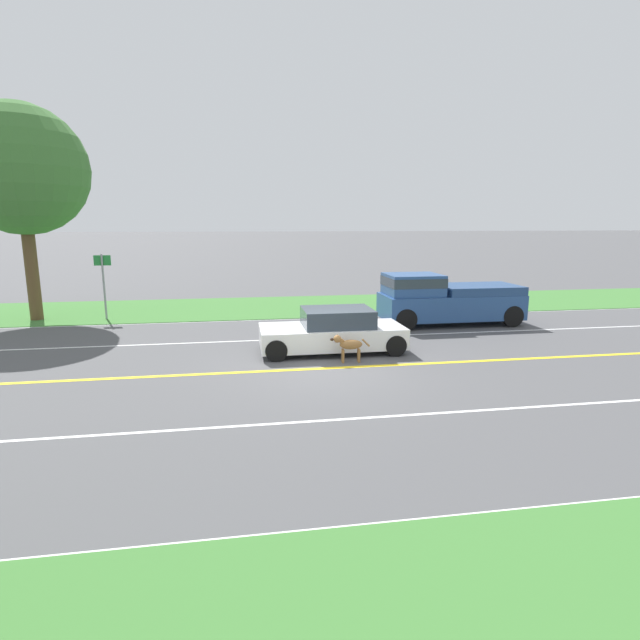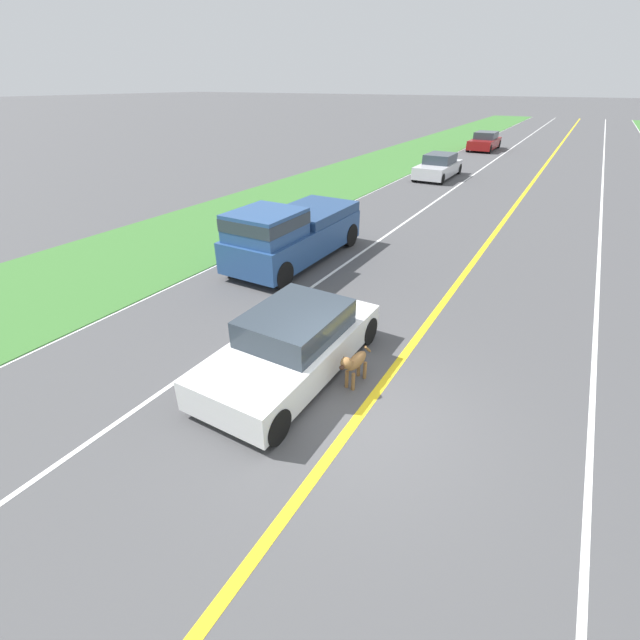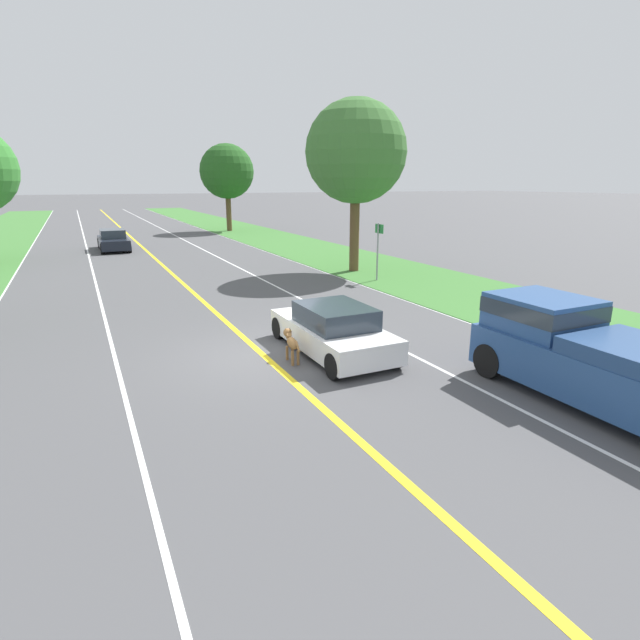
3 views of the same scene
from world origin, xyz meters
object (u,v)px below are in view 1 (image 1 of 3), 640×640
ego_car (333,332)px  street_sign (104,279)px  dog (348,345)px  pickup_truck (444,299)px  roadside_tree_right_near (21,170)px

ego_car → street_sign: street_sign is taller
dog → street_sign: street_sign is taller
pickup_truck → ego_car: bearing=124.0°
ego_car → roadside_tree_right_near: size_ratio=0.52×
ego_car → dog: ego_car is taller
ego_car → roadside_tree_right_near: (6.70, 10.68, 5.13)m
ego_car → dog: 1.27m
ego_car → dog: bearing=-171.9°
dog → pickup_truck: 6.63m
dog → roadside_tree_right_near: roadside_tree_right_near is taller
ego_car → pickup_truck: 5.97m
ego_car → pickup_truck: size_ratio=0.81×
ego_car → pickup_truck: (3.33, -4.93, 0.37)m
pickup_truck → roadside_tree_right_near: roadside_tree_right_near is taller
pickup_truck → street_sign: street_sign is taller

